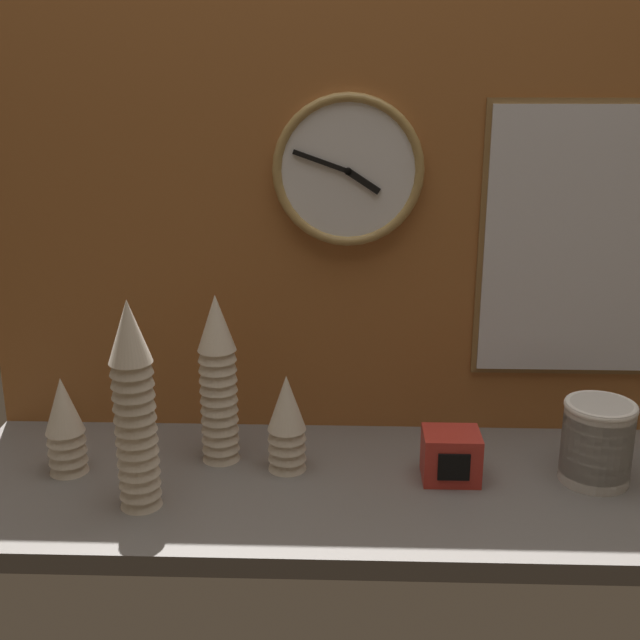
% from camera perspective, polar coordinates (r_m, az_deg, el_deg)
% --- Properties ---
extents(ground_plane, '(1.60, 0.56, 0.04)m').
position_cam_1_polar(ground_plane, '(1.66, 1.99, -11.82)').
color(ground_plane, slate).
extents(wall_tiled_back, '(1.60, 0.03, 1.05)m').
position_cam_1_polar(wall_tiled_back, '(1.73, 2.18, 8.64)').
color(wall_tiled_back, '#A3602D').
rests_on(wall_tiled_back, ground_plane).
extents(cup_stack_far_left, '(0.08, 0.08, 0.21)m').
position_cam_1_polar(cup_stack_far_left, '(1.71, -17.69, -7.16)').
color(cup_stack_far_left, beige).
rests_on(cup_stack_far_left, ground_plane).
extents(cup_stack_center, '(0.08, 0.08, 0.21)m').
position_cam_1_polar(cup_stack_center, '(1.64, -2.38, -7.32)').
color(cup_stack_center, beige).
rests_on(cup_stack_center, ground_plane).
extents(cup_stack_left, '(0.08, 0.08, 0.41)m').
position_cam_1_polar(cup_stack_left, '(1.50, -13.07, -6.01)').
color(cup_stack_left, beige).
rests_on(cup_stack_left, ground_plane).
extents(cup_stack_center_left, '(0.08, 0.08, 0.36)m').
position_cam_1_polar(cup_stack_center_left, '(1.66, -7.25, -4.21)').
color(cup_stack_center_left, beige).
rests_on(cup_stack_center_left, ground_plane).
extents(bowl_stack_far_right, '(0.14, 0.14, 0.17)m').
position_cam_1_polar(bowl_stack_far_right, '(1.69, 19.11, -8.10)').
color(bowl_stack_far_right, beige).
rests_on(bowl_stack_far_right, ground_plane).
extents(wall_clock, '(0.32, 0.03, 0.32)m').
position_cam_1_polar(wall_clock, '(1.69, 2.01, 10.56)').
color(wall_clock, white).
extents(menu_board, '(0.42, 0.01, 0.60)m').
position_cam_1_polar(menu_board, '(1.79, 17.92, 5.24)').
color(menu_board, olive).
extents(napkin_dispenser, '(0.11, 0.10, 0.10)m').
position_cam_1_polar(napkin_dispenser, '(1.65, 9.29, -9.50)').
color(napkin_dispenser, red).
rests_on(napkin_dispenser, ground_plane).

